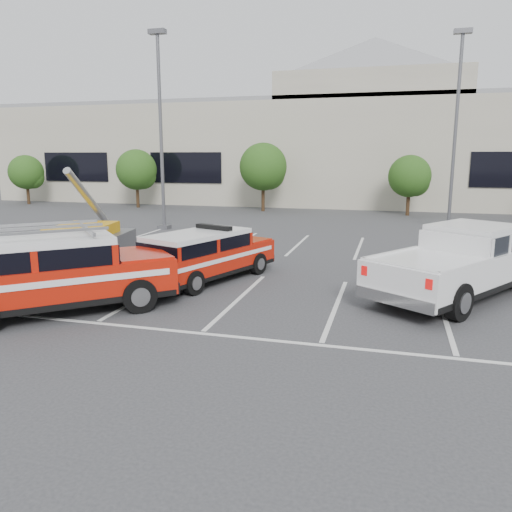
{
  "coord_description": "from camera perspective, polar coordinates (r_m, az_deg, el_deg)",
  "views": [
    {
      "loc": [
        4.01,
        -12.8,
        3.93
      ],
      "look_at": [
        0.23,
        0.99,
        1.05
      ],
      "focal_mm": 35.0,
      "sensor_mm": 36.0,
      "label": 1
    }
  ],
  "objects": [
    {
      "name": "ground",
      "position": [
        13.97,
        -1.99,
        -4.95
      ],
      "size": [
        120.0,
        120.0,
        0.0
      ],
      "primitive_type": "plane",
      "color": "#333335",
      "rests_on": "ground"
    },
    {
      "name": "stall_markings",
      "position": [
        18.18,
        2.22,
        -1.08
      ],
      "size": [
        23.0,
        15.0,
        0.01
      ],
      "primitive_type": "cube",
      "color": "silver",
      "rests_on": "ground"
    },
    {
      "name": "convention_building",
      "position": [
        44.83,
        10.67,
        12.21
      ],
      "size": [
        60.0,
        16.99,
        13.2
      ],
      "color": "#BEB7A1",
      "rests_on": "ground"
    },
    {
      "name": "tree_far_left",
      "position": [
        45.3,
        -24.65,
        8.57
      ],
      "size": [
        2.77,
        2.77,
        3.99
      ],
      "color": "#3F2B19",
      "rests_on": "ground"
    },
    {
      "name": "tree_left",
      "position": [
        39.66,
        -13.35,
        9.42
      ],
      "size": [
        3.07,
        3.07,
        4.42
      ],
      "color": "#3F2B19",
      "rests_on": "ground"
    },
    {
      "name": "tree_mid_left",
      "position": [
        35.98,
        0.98,
        9.98
      ],
      "size": [
        3.37,
        3.37,
        4.85
      ],
      "color": "#3F2B19",
      "rests_on": "ground"
    },
    {
      "name": "tree_mid_right",
      "position": [
        34.89,
        17.29,
        8.54
      ],
      "size": [
        2.77,
        2.77,
        3.99
      ],
      "color": "#3F2B19",
      "rests_on": "ground"
    },
    {
      "name": "light_pole_left",
      "position": [
        27.58,
        -10.82,
        13.81
      ],
      "size": [
        0.9,
        0.6,
        10.24
      ],
      "color": "#59595E",
      "rests_on": "ground"
    },
    {
      "name": "light_pole_mid",
      "position": [
        28.98,
        21.83,
        13.08
      ],
      "size": [
        0.9,
        0.6,
        10.24
      ],
      "color": "#59595E",
      "rests_on": "ground"
    },
    {
      "name": "fire_chief_suv",
      "position": [
        15.95,
        -5.75,
        -0.3
      ],
      "size": [
        3.42,
        5.29,
        1.75
      ],
      "rotation": [
        0.0,
        0.0,
        -0.35
      ],
      "color": "#AB1608",
      "rests_on": "ground"
    },
    {
      "name": "white_pickup",
      "position": [
        15.28,
        22.54,
        -1.32
      ],
      "size": [
        5.52,
        6.67,
        2.0
      ],
      "rotation": [
        0.0,
        0.0,
        -0.59
      ],
      "color": "silver",
      "rests_on": "ground"
    },
    {
      "name": "ladder_suv",
      "position": [
        13.62,
        -22.24,
        -2.38
      ],
      "size": [
        5.65,
        5.44,
        2.22
      ],
      "rotation": [
        0.0,
        0.0,
        -0.83
      ],
      "color": "#AB1608",
      "rests_on": "ground"
    },
    {
      "name": "utility_rig",
      "position": [
        18.37,
        -19.51,
        0.64
      ],
      "size": [
        3.66,
        4.56,
        3.57
      ],
      "rotation": [
        0.0,
        0.0,
        0.17
      ],
      "color": "#59595E",
      "rests_on": "ground"
    }
  ]
}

